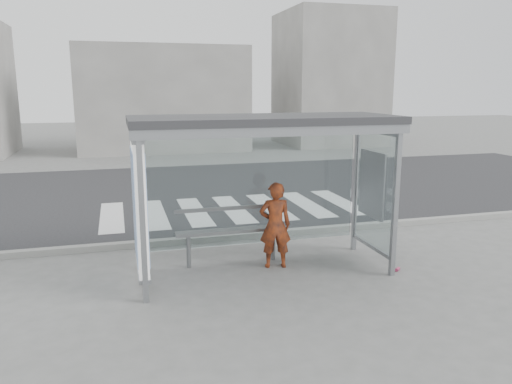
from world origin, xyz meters
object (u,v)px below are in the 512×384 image
(bus_shelter, at_px, (241,156))
(soda_can, at_px, (397,269))
(bench, at_px, (232,231))
(person, at_px, (275,225))

(bus_shelter, bearing_deg, soda_can, -13.53)
(bench, height_order, soda_can, bench)
(bus_shelter, distance_m, person, 1.39)
(person, bearing_deg, bench, -19.84)
(person, distance_m, bench, 0.80)
(bench, bearing_deg, soda_can, -23.44)
(bus_shelter, bearing_deg, person, 12.51)
(soda_can, bearing_deg, bus_shelter, 166.47)
(bus_shelter, xyz_separation_m, person, (0.62, 0.14, -1.23))
(person, distance_m, soda_can, 2.21)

